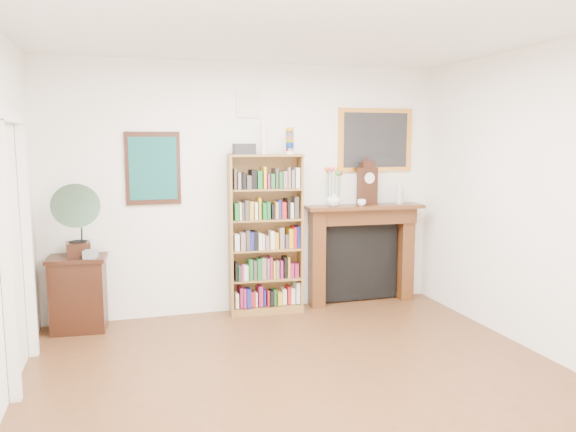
{
  "coord_description": "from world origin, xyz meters",
  "views": [
    {
      "loc": [
        -1.38,
        -3.7,
        1.95
      ],
      "look_at": [
        0.2,
        1.6,
        1.2
      ],
      "focal_mm": 35.0,
      "sensor_mm": 36.0,
      "label": 1
    }
  ],
  "objects_px": {
    "teacup": "(362,203)",
    "bottle_right": "(401,195)",
    "fireplace": "(361,245)",
    "flower_vase": "(333,199)",
    "cd_stack": "(90,254)",
    "side_cabinet": "(79,294)",
    "mantel_clock": "(367,184)",
    "bottle_left": "(399,194)",
    "bookshelf": "(266,225)",
    "gramophone": "(76,216)"
  },
  "relations": [
    {
      "from": "flower_vase",
      "to": "bottle_right",
      "type": "height_order",
      "value": "bottle_right"
    },
    {
      "from": "flower_vase",
      "to": "bottle_left",
      "type": "xyz_separation_m",
      "value": [
        0.85,
        0.01,
        0.03
      ]
    },
    {
      "from": "gramophone",
      "to": "bottle_left",
      "type": "height_order",
      "value": "gramophone"
    },
    {
      "from": "mantel_clock",
      "to": "bottle_left",
      "type": "bearing_deg",
      "value": -10.37
    },
    {
      "from": "mantel_clock",
      "to": "bookshelf",
      "type": "bearing_deg",
      "value": 177.55
    },
    {
      "from": "fireplace",
      "to": "mantel_clock",
      "type": "height_order",
      "value": "mantel_clock"
    },
    {
      "from": "flower_vase",
      "to": "teacup",
      "type": "bearing_deg",
      "value": -11.59
    },
    {
      "from": "cd_stack",
      "to": "bottle_left",
      "type": "distance_m",
      "value": 3.56
    },
    {
      "from": "teacup",
      "to": "bottle_right",
      "type": "distance_m",
      "value": 0.59
    },
    {
      "from": "bookshelf",
      "to": "cd_stack",
      "type": "distance_m",
      "value": 1.88
    },
    {
      "from": "bookshelf",
      "to": "side_cabinet",
      "type": "relative_size",
      "value": 2.66
    },
    {
      "from": "bookshelf",
      "to": "flower_vase",
      "type": "xyz_separation_m",
      "value": [
        0.8,
        -0.01,
        0.28
      ]
    },
    {
      "from": "side_cabinet",
      "to": "cd_stack",
      "type": "relative_size",
      "value": 6.47
    },
    {
      "from": "gramophone",
      "to": "bookshelf",
      "type": "bearing_deg",
      "value": -2.42
    },
    {
      "from": "bottle_right",
      "to": "flower_vase",
      "type": "bearing_deg",
      "value": -176.44
    },
    {
      "from": "fireplace",
      "to": "cd_stack",
      "type": "height_order",
      "value": "fireplace"
    },
    {
      "from": "fireplace",
      "to": "bookshelf",
      "type": "bearing_deg",
      "value": -173.73
    },
    {
      "from": "cd_stack",
      "to": "flower_vase",
      "type": "xyz_separation_m",
      "value": [
        2.67,
        0.17,
        0.46
      ]
    },
    {
      "from": "fireplace",
      "to": "side_cabinet",
      "type": "bearing_deg",
      "value": -174.6
    },
    {
      "from": "gramophone",
      "to": "flower_vase",
      "type": "bearing_deg",
      "value": -3.79
    },
    {
      "from": "fireplace",
      "to": "mantel_clock",
      "type": "xyz_separation_m",
      "value": [
        0.05,
        -0.02,
        0.73
      ]
    },
    {
      "from": "cd_stack",
      "to": "teacup",
      "type": "xyz_separation_m",
      "value": [
        2.99,
        0.11,
        0.41
      ]
    },
    {
      "from": "bookshelf",
      "to": "bottle_right",
      "type": "distance_m",
      "value": 1.73
    },
    {
      "from": "bookshelf",
      "to": "cd_stack",
      "type": "xyz_separation_m",
      "value": [
        -1.86,
        -0.18,
        -0.19
      ]
    },
    {
      "from": "fireplace",
      "to": "mantel_clock",
      "type": "distance_m",
      "value": 0.73
    },
    {
      "from": "side_cabinet",
      "to": "fireplace",
      "type": "bearing_deg",
      "value": 6.9
    },
    {
      "from": "cd_stack",
      "to": "bottle_left",
      "type": "relative_size",
      "value": 0.5
    },
    {
      "from": "bookshelf",
      "to": "gramophone",
      "type": "relative_size",
      "value": 2.74
    },
    {
      "from": "fireplace",
      "to": "bottle_left",
      "type": "relative_size",
      "value": 5.95
    },
    {
      "from": "mantel_clock",
      "to": "flower_vase",
      "type": "relative_size",
      "value": 2.92
    },
    {
      "from": "gramophone",
      "to": "mantel_clock",
      "type": "bearing_deg",
      "value": -3.19
    },
    {
      "from": "bottle_left",
      "to": "bottle_right",
      "type": "distance_m",
      "value": 0.07
    },
    {
      "from": "side_cabinet",
      "to": "bookshelf",
      "type": "bearing_deg",
      "value": 6.38
    },
    {
      "from": "fireplace",
      "to": "flower_vase",
      "type": "distance_m",
      "value": 0.7
    },
    {
      "from": "bookshelf",
      "to": "bottle_left",
      "type": "xyz_separation_m",
      "value": [
        1.66,
        0.01,
        0.31
      ]
    },
    {
      "from": "cd_stack",
      "to": "teacup",
      "type": "height_order",
      "value": "teacup"
    },
    {
      "from": "bookshelf",
      "to": "side_cabinet",
      "type": "xyz_separation_m",
      "value": [
        -2.0,
        -0.06,
        -0.62
      ]
    },
    {
      "from": "mantel_clock",
      "to": "bottle_left",
      "type": "xyz_separation_m",
      "value": [
        0.4,
        -0.04,
        -0.12
      ]
    },
    {
      "from": "side_cabinet",
      "to": "gramophone",
      "type": "relative_size",
      "value": 1.03
    },
    {
      "from": "mantel_clock",
      "to": "bottle_right",
      "type": "bearing_deg",
      "value": -4.46
    },
    {
      "from": "gramophone",
      "to": "teacup",
      "type": "relative_size",
      "value": 7.68
    },
    {
      "from": "teacup",
      "to": "side_cabinet",
      "type": "bearing_deg",
      "value": 179.68
    },
    {
      "from": "side_cabinet",
      "to": "teacup",
      "type": "height_order",
      "value": "teacup"
    },
    {
      "from": "teacup",
      "to": "bottle_right",
      "type": "bearing_deg",
      "value": 12.15
    },
    {
      "from": "side_cabinet",
      "to": "cd_stack",
      "type": "distance_m",
      "value": 0.47
    },
    {
      "from": "bottle_right",
      "to": "cd_stack",
      "type": "bearing_deg",
      "value": -176.32
    },
    {
      "from": "side_cabinet",
      "to": "teacup",
      "type": "xyz_separation_m",
      "value": [
        3.13,
        -0.02,
        0.84
      ]
    },
    {
      "from": "flower_vase",
      "to": "teacup",
      "type": "distance_m",
      "value": 0.34
    },
    {
      "from": "side_cabinet",
      "to": "bottle_right",
      "type": "xyz_separation_m",
      "value": [
        3.71,
        0.11,
        0.9
      ]
    },
    {
      "from": "cd_stack",
      "to": "teacup",
      "type": "relative_size",
      "value": 1.22
    }
  ]
}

